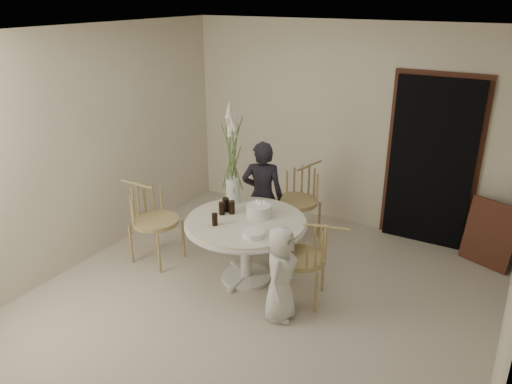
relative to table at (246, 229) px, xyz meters
The scene contains 18 objects.
ground 0.75m from the table, 35.54° to the right, with size 4.50×4.50×0.00m, color #BDB0A1.
room_shell 1.09m from the table, 35.54° to the right, with size 4.50×4.50×4.50m.
doorway 2.49m from the table, 52.29° to the left, with size 1.00×0.10×2.10m, color black.
door_trim 2.53m from the table, 52.85° to the left, with size 1.12×0.03×2.22m, color #52231C.
table is the anchor object (origin of this frame).
picture_frame 2.87m from the table, 36.47° to the left, with size 0.59×0.04×0.79m, color #52231C.
chair_far 1.30m from the table, 86.66° to the left, with size 0.60×0.64×0.96m.
chair_right 0.81m from the table, ahead, with size 0.60×0.57×0.89m.
chair_left 1.28m from the table, behind, with size 0.59×0.55×0.95m.
girl 0.79m from the table, 105.83° to the left, with size 0.51×0.33×1.39m, color black.
boy 0.81m from the table, 34.27° to the right, with size 0.48×0.31×0.98m, color silver.
birthday_cake 0.25m from the table, 63.69° to the left, with size 0.28×0.28×0.18m.
cola_tumbler_a 0.35m from the table, behind, with size 0.07×0.07×0.14m, color black.
cola_tumbler_b 0.39m from the table, 127.67° to the right, with size 0.06×0.06×0.13m, color black.
cola_tumbler_c 0.30m from the table, 163.57° to the left, with size 0.07×0.07×0.15m, color black.
cola_tumbler_d 0.37m from the table, 164.97° to the left, with size 0.07×0.07×0.16m, color black.
plate_stack 0.42m from the table, 47.70° to the right, with size 0.23×0.23×0.06m, color white.
flower_vase 0.81m from the table, 138.06° to the left, with size 0.16×0.16×1.19m.
Camera 1 is at (2.16, -3.92, 3.03)m, focal length 35.00 mm.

